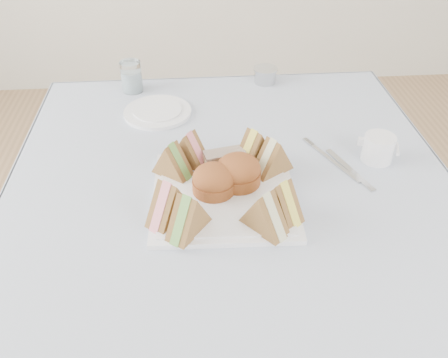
{
  "coord_description": "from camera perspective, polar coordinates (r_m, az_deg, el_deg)",
  "views": [
    {
      "loc": [
        -0.09,
        -0.88,
        1.41
      ],
      "look_at": [
        -0.02,
        -0.09,
        0.8
      ],
      "focal_mm": 38.0,
      "sensor_mm": 36.0,
      "label": 1
    }
  ],
  "objects": [
    {
      "name": "sandwich_bl_a",
      "position": [
        1.06,
        -6.27,
        2.41
      ],
      "size": [
        0.1,
        0.09,
        0.08
      ],
      "primitive_type": null,
      "rotation": [
        0.0,
        0.0,
        2.49
      ],
      "color": "brown",
      "rests_on": "serving_plate"
    },
    {
      "name": "sandwich_fr_a",
      "position": [
        0.95,
        6.99,
        -2.32
      ],
      "size": [
        0.09,
        0.1,
        0.08
      ],
      "primitive_type": null,
      "rotation": [
        0.0,
        0.0,
        -0.95
      ],
      "color": "brown",
      "rests_on": "serving_plate"
    },
    {
      "name": "sandwich_fr_b",
      "position": [
        0.92,
        4.94,
        -3.86
      ],
      "size": [
        0.1,
        0.11,
        0.09
      ],
      "primitive_type": null,
      "rotation": [
        0.0,
        0.0,
        -0.86
      ],
      "color": "brown",
      "rests_on": "serving_plate"
    },
    {
      "name": "water_glass",
      "position": [
        1.46,
        -11.07,
        12.0
      ],
      "size": [
        0.08,
        0.08,
        0.09
      ],
      "primitive_type": "cylinder",
      "rotation": [
        0.0,
        0.0,
        0.28
      ],
      "color": "white",
      "rests_on": "tablecloth"
    },
    {
      "name": "sandwich_br_a",
      "position": [
        1.07,
        5.88,
        2.81
      ],
      "size": [
        0.11,
        0.09,
        0.09
      ],
      "primitive_type": null,
      "rotation": [
        0.0,
        0.0,
        -2.56
      ],
      "color": "brown",
      "rests_on": "serving_plate"
    },
    {
      "name": "tablecloth",
      "position": [
        1.11,
        0.73,
        0.68
      ],
      "size": [
        1.02,
        1.02,
        0.01
      ],
      "primitive_type": "cube",
      "color": "#A5AFCF",
      "rests_on": "table"
    },
    {
      "name": "side_plate",
      "position": [
        1.34,
        -7.99,
        7.98
      ],
      "size": [
        0.25,
        0.25,
        0.01
      ],
      "primitive_type": "cylinder",
      "rotation": [
        0.0,
        0.0,
        -0.43
      ],
      "color": "white",
      "rests_on": "tablecloth"
    },
    {
      "name": "tea_strainer",
      "position": [
        1.5,
        4.98,
        12.25
      ],
      "size": [
        0.1,
        0.1,
        0.04
      ],
      "primitive_type": "cylinder",
      "rotation": [
        0.0,
        0.0,
        0.42
      ],
      "color": "#B9BABB",
      "rests_on": "tablecloth"
    },
    {
      "name": "sandwich_bl_b",
      "position": [
        1.09,
        -4.15,
        3.7
      ],
      "size": [
        0.1,
        0.09,
        0.09
      ],
      "primitive_type": null,
      "rotation": [
        0.0,
        0.0,
        2.48
      ],
      "color": "brown",
      "rests_on": "serving_plate"
    },
    {
      "name": "creamer_jug",
      "position": [
        1.19,
        18.06,
        3.54
      ],
      "size": [
        0.09,
        0.09,
        0.06
      ],
      "primitive_type": "cylinder",
      "rotation": [
        0.0,
        0.0,
        -0.32
      ],
      "color": "white",
      "rests_on": "tablecloth"
    },
    {
      "name": "table",
      "position": [
        1.36,
        0.61,
        -11.98
      ],
      "size": [
        0.9,
        0.9,
        0.74
      ],
      "primitive_type": "cube",
      "color": "brown",
      "rests_on": "floor"
    },
    {
      "name": "floor",
      "position": [
        1.66,
        0.52,
        -20.3
      ],
      "size": [
        4.0,
        4.0,
        0.0
      ],
      "primitive_type": "plane",
      "color": "#9E7751",
      "rests_on": "ground"
    },
    {
      "name": "serving_plate",
      "position": [
        1.03,
        -0.0,
        -1.94
      ],
      "size": [
        0.32,
        0.32,
        0.01
      ],
      "primitive_type": "cube",
      "rotation": [
        0.0,
        0.0,
        -0.04
      ],
      "color": "white",
      "rests_on": "tablecloth"
    },
    {
      "name": "scone_right",
      "position": [
        1.03,
        1.74,
        0.94
      ],
      "size": [
        0.11,
        0.11,
        0.07
      ],
      "primitive_type": "cylinder",
      "rotation": [
        0.0,
        0.0,
        0.17
      ],
      "color": "#944F24",
      "rests_on": "serving_plate"
    },
    {
      "name": "knife",
      "position": [
        1.15,
        14.87,
        1.13
      ],
      "size": [
        0.07,
        0.17,
        0.0
      ],
      "primitive_type": "cube",
      "rotation": [
        0.0,
        0.0,
        0.34
      ],
      "color": "#B9BABB",
      "rests_on": "tablecloth"
    },
    {
      "name": "sandwich_fl_a",
      "position": [
        0.94,
        -6.66,
        -2.55
      ],
      "size": [
        0.1,
        0.11,
        0.09
      ],
      "primitive_type": null,
      "rotation": [
        0.0,
        0.0,
        0.87
      ],
      "color": "brown",
      "rests_on": "serving_plate"
    },
    {
      "name": "sandwich_br_b",
      "position": [
        1.09,
        3.61,
        3.94
      ],
      "size": [
        0.11,
        0.1,
        0.09
      ],
      "primitive_type": null,
      "rotation": [
        0.0,
        0.0,
        -2.46
      ],
      "color": "brown",
      "rests_on": "serving_plate"
    },
    {
      "name": "scone_left",
      "position": [
        1.01,
        -1.26,
        -0.15
      ],
      "size": [
        0.1,
        0.1,
        0.06
      ],
      "primitive_type": "cylinder",
      "rotation": [
        0.0,
        0.0,
        0.13
      ],
      "color": "#944F24",
      "rests_on": "serving_plate"
    },
    {
      "name": "pastry_slice",
      "position": [
        1.09,
        0.07,
        2.34
      ],
      "size": [
        0.1,
        0.06,
        0.04
      ],
      "primitive_type": "cube",
      "rotation": [
        0.0,
        0.0,
        0.2
      ],
      "color": "beige",
      "rests_on": "serving_plate"
    },
    {
      "name": "sandwich_fl_b",
      "position": [
        0.91,
        -4.33,
        -4.14
      ],
      "size": [
        0.1,
        0.11,
        0.09
      ],
      "primitive_type": null,
      "rotation": [
        0.0,
        0.0,
        0.92
      ],
      "color": "brown",
      "rests_on": "serving_plate"
    },
    {
      "name": "fork",
      "position": [
        1.16,
        13.21,
        1.89
      ],
      "size": [
        0.08,
        0.16,
        0.0
      ],
      "primitive_type": "cube",
      "rotation": [
        0.0,
        0.0,
        0.43
      ],
      "color": "#B9BABB",
      "rests_on": "tablecloth"
    }
  ]
}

